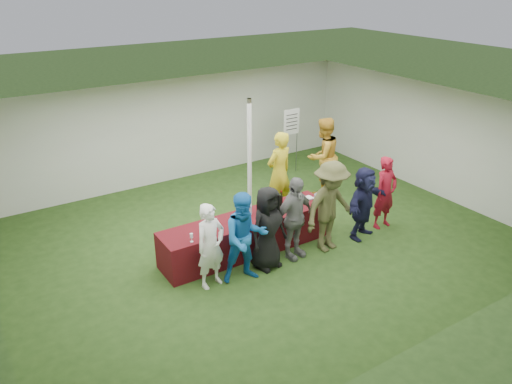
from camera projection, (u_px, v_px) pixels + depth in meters
ground at (260, 239)px, 10.53m from camera, size 60.00×60.00×0.00m
tent at (249, 158)px, 11.14m from camera, size 10.00×10.00×10.00m
serving_table at (248, 234)px, 9.95m from camera, size 3.60×0.80×0.75m
wine_bottles at (269, 203)px, 10.14m from camera, size 0.62×0.14×0.32m
wine_glasses at (237, 223)px, 9.36m from camera, size 2.75×0.15×0.16m
water_bottle at (250, 210)px, 9.87m from camera, size 0.07×0.07×0.23m
bar_towel at (307, 198)px, 10.57m from camera, size 0.25×0.18×0.03m
dump_bucket at (319, 199)px, 10.39m from camera, size 0.23×0.23×0.18m
wine_list_sign at (291, 127)px, 13.46m from camera, size 0.50×0.03×1.80m
staff_pourer at (279, 172)px, 11.38m from camera, size 0.77×0.57×1.93m
staff_back at (323, 156)px, 12.32m from camera, size 1.03×0.85×1.95m
customer_0 at (211, 246)px, 8.70m from camera, size 0.64×0.48×1.59m
customer_1 at (245, 238)px, 8.83m from camera, size 0.96×0.83×1.72m
customer_2 at (268, 228)px, 9.24m from camera, size 0.88×0.65×1.64m
customer_3 at (294, 218)px, 9.55m from camera, size 1.04×0.57×1.69m
customer_4 at (330, 207)px, 9.79m from camera, size 1.29×0.84×1.89m
customer_5 at (364, 203)px, 10.33m from camera, size 1.52×0.88×1.56m
customer_6 at (385, 193)px, 10.74m from camera, size 0.61×0.41×1.62m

